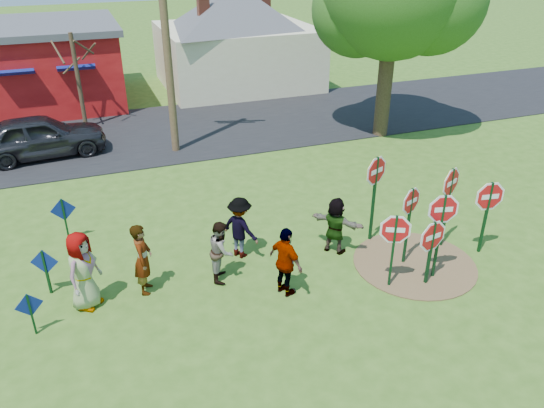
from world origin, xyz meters
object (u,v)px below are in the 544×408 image
Objects in this scene: suv at (40,136)px; stop_sign_d at (450,189)px; person_b at (143,259)px; utility_pole at (164,20)px; stop_sign_b at (376,178)px; person_a at (83,271)px; stop_sign_c at (442,218)px; stop_sign_a at (395,236)px.

stop_sign_d is at bearing -141.52° from suv.
person_b is 10.08m from utility_pole.
person_b is 0.38× the size of suv.
stop_sign_b reaches higher than person_a.
person_a is 0.41× the size of suv.
stop_sign_c is 12.14m from utility_pole.
stop_sign_c is at bearing -67.89° from utility_pole.
utility_pole is (3.85, 8.98, 4.01)m from person_a.
person_a is at bearing 108.65° from person_b.
person_a is at bearing -168.77° from stop_sign_a.
stop_sign_d is 8.09m from person_b.
person_a is at bearing 151.72° from stop_sign_d.
person_b is (1.35, 0.11, -0.05)m from person_a.
stop_sign_a is 14.42m from suv.
suv is at bearing 141.82° from stop_sign_c.
person_a reaches higher than suv.
stop_sign_b reaches higher than stop_sign_a.
suv is 6.54m from utility_pole.
stop_sign_c reaches higher than person_b.
person_a is at bearing 159.60° from stop_sign_b.
utility_pole reaches higher than suv.
stop_sign_d reaches higher than person_a.
stop_sign_c is at bearing 22.89° from stop_sign_a.
stop_sign_b is at bearing -66.32° from utility_pole.
stop_sign_b is at bearing -74.13° from person_b.
stop_sign_a is at bearing -73.67° from utility_pole.
stop_sign_a is 2.24m from stop_sign_b.
utility_pole is at bearing 131.93° from stop_sign_a.
person_a is 10.56m from utility_pole.
stop_sign_c is 15.21m from suv.
stop_sign_a is 1.27m from stop_sign_c.
utility_pole is (2.50, 8.87, 4.07)m from person_b.
stop_sign_b reaches higher than stop_sign_c.
stop_sign_a is 5.99m from person_b.
stop_sign_b is 0.56× the size of suv.
stop_sign_a is at bearing -178.81° from stop_sign_d.
stop_sign_b is 9.97m from utility_pole.
stop_sign_d is 1.29× the size of person_a.
person_a is at bearing -178.78° from stop_sign_c.
stop_sign_d is (2.35, 1.11, 0.33)m from stop_sign_a.
utility_pole reaches higher than stop_sign_b.
stop_sign_a is 0.22× the size of utility_pole.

